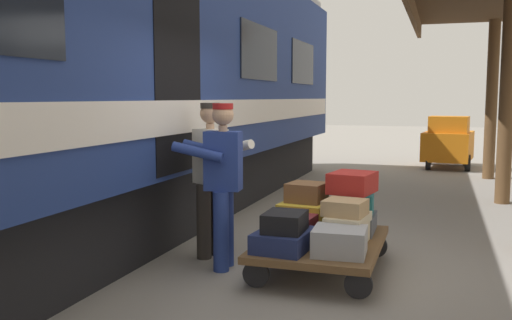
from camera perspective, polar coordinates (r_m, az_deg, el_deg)
ground_plane at (r=5.90m, az=8.39°, el=-11.08°), size 60.00×60.00×0.00m
train_car at (r=6.97m, az=-19.08°, el=8.48°), size 3.02×16.23×4.00m
luggage_cart at (r=5.82m, az=6.63°, el=-8.50°), size 1.20×1.70×0.32m
suitcase_slate_roller at (r=6.19m, az=9.96°, el=-6.29°), size 0.43×0.59×0.19m
suitcase_gray_aluminum at (r=5.28m, az=8.48°, el=-8.15°), size 0.50×0.49×0.25m
suitcase_navy_fabric at (r=5.40m, az=2.83°, el=-8.10°), size 0.53×0.66×0.18m
suitcase_yellow_case at (r=6.27m, az=5.12°, el=-5.55°), size 0.55×0.68×0.30m
suitcase_maroon_trunk at (r=5.83m, az=4.06°, el=-6.73°), size 0.45×0.66×0.24m
suitcase_cream_canvas at (r=5.72m, az=9.29°, el=-6.85°), size 0.42×0.60×0.28m
suitcase_teal_softside at (r=6.18m, az=10.05°, el=-4.33°), size 0.40×0.45×0.23m
suitcase_brown_leather at (r=6.22m, az=5.15°, el=-3.28°), size 0.44×0.43×0.21m
suitcase_red_plastic at (r=6.14m, az=9.74°, el=-2.26°), size 0.51×0.58×0.22m
suitcase_black_hardshell at (r=5.33m, az=2.94°, el=-6.27°), size 0.37×0.44×0.18m
suitcase_tan_vintage at (r=5.65m, az=9.02°, el=-4.78°), size 0.44×0.42×0.15m
porter_in_overalls at (r=5.75m, az=-3.53°, el=-2.01°), size 0.70×0.47×1.70m
porter_by_door at (r=6.17m, az=-4.50°, el=-1.45°), size 0.74×0.61×1.70m
baggage_tug at (r=14.85m, az=18.89°, el=1.65°), size 1.30×1.82×1.30m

